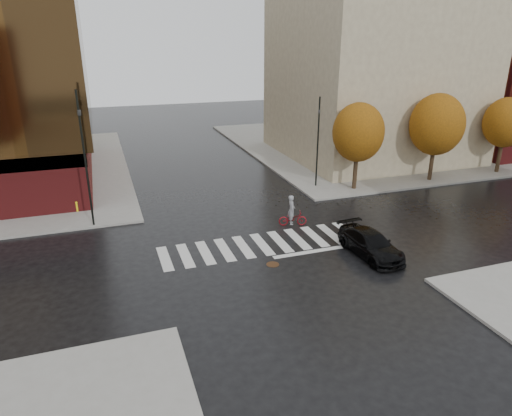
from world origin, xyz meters
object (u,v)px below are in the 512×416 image
at_px(sedan, 371,244).
at_px(traffic_light_nw, 84,149).
at_px(fire_hydrant, 77,205).
at_px(traffic_light_ne, 318,137).
at_px(cyclist, 292,215).

xyz_separation_m(sedan, traffic_light_nw, (-14.04, 8.98, 4.26)).
bearing_deg(sedan, fire_hydrant, 138.31).
distance_m(traffic_light_ne, fire_hydrant, 17.86).
bearing_deg(cyclist, fire_hydrant, 78.15).
xyz_separation_m(sedan, cyclist, (-2.33, 5.18, 0.02)).
bearing_deg(fire_hydrant, cyclist, -27.48).
bearing_deg(cyclist, sedan, -140.13).
bearing_deg(sedan, traffic_light_nw, 143.81).
relative_size(cyclist, traffic_light_nw, 0.24).
distance_m(traffic_light_nw, traffic_light_ne, 16.78).
height_order(sedan, cyclist, cyclist).
bearing_deg(sedan, cyclist, 110.63).
bearing_deg(traffic_light_ne, fire_hydrant, 9.76).
distance_m(cyclist, traffic_light_ne, 8.74).
bearing_deg(fire_hydrant, sedan, -38.08).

